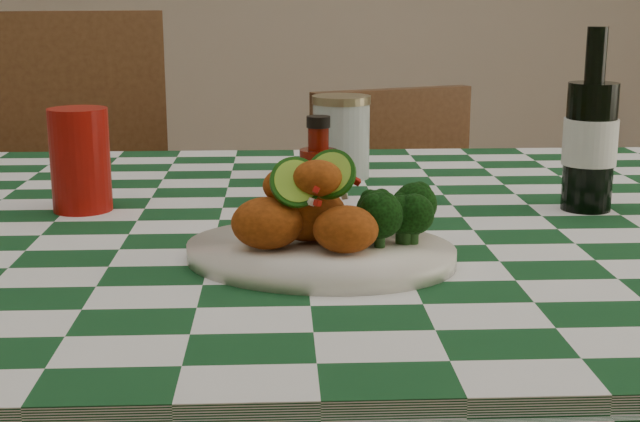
{
  "coord_description": "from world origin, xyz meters",
  "views": [
    {
      "loc": [
        -0.03,
        -1.09,
        1.06
      ],
      "look_at": [
        0.02,
        -0.19,
        0.84
      ],
      "focal_mm": 50.0,
      "sensor_mm": 36.0,
      "label": 1
    }
  ],
  "objects_px": {
    "red_tumbler": "(80,160)",
    "beer_bottle": "(591,120)",
    "wooden_chair_right": "(429,295)",
    "mason_jar": "(341,137)",
    "wooden_chair_left": "(85,263)",
    "plate": "(320,253)",
    "fried_chicken_pile": "(317,203)",
    "ketchup_bottle": "(318,160)"
  },
  "relations": [
    {
      "from": "plate",
      "to": "mason_jar",
      "type": "bearing_deg",
      "value": 83.19
    },
    {
      "from": "red_tumbler",
      "to": "wooden_chair_left",
      "type": "relative_size",
      "value": 0.13
    },
    {
      "from": "wooden_chair_left",
      "to": "wooden_chair_right",
      "type": "bearing_deg",
      "value": -20.63
    },
    {
      "from": "red_tumbler",
      "to": "mason_jar",
      "type": "distance_m",
      "value": 0.41
    },
    {
      "from": "mason_jar",
      "to": "beer_bottle",
      "type": "relative_size",
      "value": 0.53
    },
    {
      "from": "fried_chicken_pile",
      "to": "wooden_chair_right",
      "type": "xyz_separation_m",
      "value": [
        0.28,
        0.92,
        -0.42
      ]
    },
    {
      "from": "red_tumbler",
      "to": "beer_bottle",
      "type": "relative_size",
      "value": 0.57
    },
    {
      "from": "plate",
      "to": "mason_jar",
      "type": "height_order",
      "value": "mason_jar"
    },
    {
      "from": "plate",
      "to": "fried_chicken_pile",
      "type": "relative_size",
      "value": 2.03
    },
    {
      "from": "mason_jar",
      "to": "wooden_chair_left",
      "type": "bearing_deg",
      "value": 137.61
    },
    {
      "from": "red_tumbler",
      "to": "mason_jar",
      "type": "bearing_deg",
      "value": 29.85
    },
    {
      "from": "fried_chicken_pile",
      "to": "wooden_chair_left",
      "type": "height_order",
      "value": "wooden_chair_left"
    },
    {
      "from": "plate",
      "to": "beer_bottle",
      "type": "xyz_separation_m",
      "value": [
        0.36,
        0.22,
        0.11
      ]
    },
    {
      "from": "mason_jar",
      "to": "wooden_chair_left",
      "type": "distance_m",
      "value": 0.76
    },
    {
      "from": "beer_bottle",
      "to": "wooden_chair_left",
      "type": "relative_size",
      "value": 0.23
    },
    {
      "from": "fried_chicken_pile",
      "to": "mason_jar",
      "type": "xyz_separation_m",
      "value": [
        0.06,
        0.45,
        -0.0
      ]
    },
    {
      "from": "wooden_chair_left",
      "to": "wooden_chair_right",
      "type": "distance_m",
      "value": 0.74
    },
    {
      "from": "beer_bottle",
      "to": "ketchup_bottle",
      "type": "bearing_deg",
      "value": 170.17
    },
    {
      "from": "mason_jar",
      "to": "beer_bottle",
      "type": "distance_m",
      "value": 0.39
    },
    {
      "from": "plate",
      "to": "wooden_chair_left",
      "type": "relative_size",
      "value": 0.28
    },
    {
      "from": "ketchup_bottle",
      "to": "wooden_chair_right",
      "type": "relative_size",
      "value": 0.14
    },
    {
      "from": "plate",
      "to": "ketchup_bottle",
      "type": "relative_size",
      "value": 2.44
    },
    {
      "from": "red_tumbler",
      "to": "beer_bottle",
      "type": "bearing_deg",
      "value": -2.34
    },
    {
      "from": "red_tumbler",
      "to": "wooden_chair_right",
      "type": "bearing_deg",
      "value": 49.14
    },
    {
      "from": "beer_bottle",
      "to": "fried_chicken_pile",
      "type": "bearing_deg",
      "value": -148.72
    },
    {
      "from": "mason_jar",
      "to": "wooden_chair_left",
      "type": "xyz_separation_m",
      "value": [
        -0.51,
        0.46,
        -0.33
      ]
    },
    {
      "from": "red_tumbler",
      "to": "mason_jar",
      "type": "relative_size",
      "value": 1.06
    },
    {
      "from": "fried_chicken_pile",
      "to": "red_tumbler",
      "type": "relative_size",
      "value": 1.05
    },
    {
      "from": "ketchup_bottle",
      "to": "beer_bottle",
      "type": "bearing_deg",
      "value": -9.83
    },
    {
      "from": "ketchup_bottle",
      "to": "mason_jar",
      "type": "distance_m",
      "value": 0.17
    },
    {
      "from": "ketchup_bottle",
      "to": "beer_bottle",
      "type": "relative_size",
      "value": 0.5
    },
    {
      "from": "beer_bottle",
      "to": "wooden_chair_left",
      "type": "distance_m",
      "value": 1.14
    },
    {
      "from": "fried_chicken_pile",
      "to": "red_tumbler",
      "type": "height_order",
      "value": "red_tumbler"
    },
    {
      "from": "plate",
      "to": "wooden_chair_right",
      "type": "bearing_deg",
      "value": 73.01
    },
    {
      "from": "ketchup_bottle",
      "to": "wooden_chair_left",
      "type": "xyz_separation_m",
      "value": [
        -0.46,
        0.63,
        -0.33
      ]
    },
    {
      "from": "plate",
      "to": "wooden_chair_left",
      "type": "distance_m",
      "value": 1.06
    },
    {
      "from": "wooden_chair_left",
      "to": "wooden_chair_right",
      "type": "height_order",
      "value": "wooden_chair_left"
    },
    {
      "from": "beer_bottle",
      "to": "wooden_chair_right",
      "type": "distance_m",
      "value": 0.85
    },
    {
      "from": "fried_chicken_pile",
      "to": "wooden_chair_left",
      "type": "relative_size",
      "value": 0.14
    },
    {
      "from": "wooden_chair_right",
      "to": "beer_bottle",
      "type": "bearing_deg",
      "value": -105.46
    },
    {
      "from": "plate",
      "to": "ketchup_bottle",
      "type": "distance_m",
      "value": 0.29
    },
    {
      "from": "red_tumbler",
      "to": "ketchup_bottle",
      "type": "distance_m",
      "value": 0.31
    }
  ]
}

